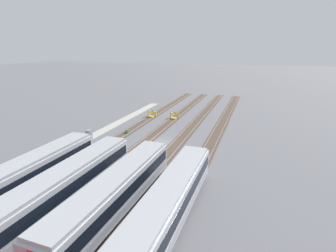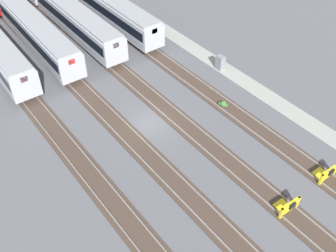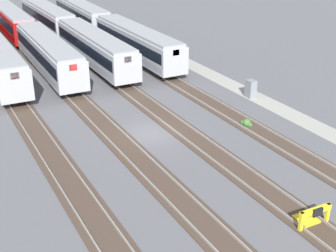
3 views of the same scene
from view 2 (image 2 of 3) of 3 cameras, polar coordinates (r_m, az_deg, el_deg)
name	(u,v)px [view 2 (image 2 of 3)]	position (r m, az deg, el deg)	size (l,w,h in m)	color
ground_plane	(149,123)	(36.83, -2.79, 0.38)	(400.00, 400.00, 0.00)	#5B5B60
service_walkway	(240,78)	(43.18, 10.39, 6.84)	(54.00, 2.00, 0.01)	#9E9E93
rail_track_nearest	(209,93)	(40.48, 5.92, 4.73)	(90.00, 2.23, 0.21)	#47382D
rail_track_near_inner	(170,113)	(37.90, 0.29, 1.96)	(90.00, 2.24, 0.21)	#47382D
rail_track_middle	(126,134)	(35.84, -6.05, -1.19)	(90.00, 2.24, 0.21)	#47382D
rail_track_far_inner	(77,159)	(34.39, -13.06, -4.64)	(90.00, 2.23, 0.21)	#47382D
subway_car_front_row_left_inner	(78,22)	(50.17, -12.96, 14.53)	(18.02, 2.98, 3.70)	#ADAFB7
subway_car_back_row_leftmost	(38,34)	(48.62, -18.28, 12.51)	(18.06, 3.20, 3.70)	#ADAFB7
subway_car_back_row_rightmost	(113,10)	(52.14, -7.97, 16.28)	(18.00, 2.84, 3.70)	#ADAFB7
bumper_stop_nearest_track	(325,173)	(34.23, 21.86, -6.38)	(1.35, 2.00, 1.22)	yellow
bumper_stop_near_inner_track	(287,206)	(31.09, 16.85, -11.06)	(1.37, 2.01, 1.22)	yellow
electrical_cabinet	(220,63)	(43.91, 7.59, 9.11)	(0.90, 0.73, 1.60)	gray
weed_clump	(223,104)	(38.98, 7.97, 3.18)	(0.92, 0.70, 0.64)	#427033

